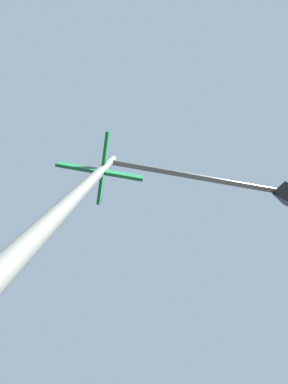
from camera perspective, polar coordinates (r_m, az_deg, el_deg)
name	(u,v)px	position (r m, az deg, el deg)	size (l,w,h in m)	color
traffic_signal_near	(211,196)	(2.90, 15.89, -0.86)	(2.14, 3.22, 5.48)	#474C47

